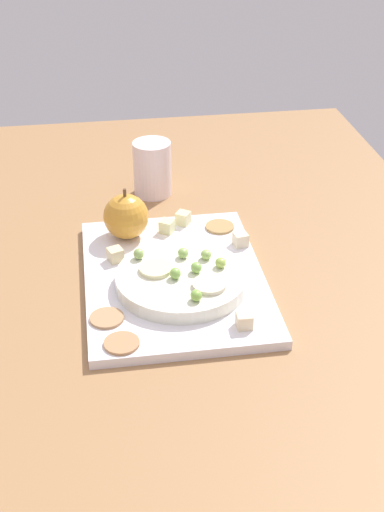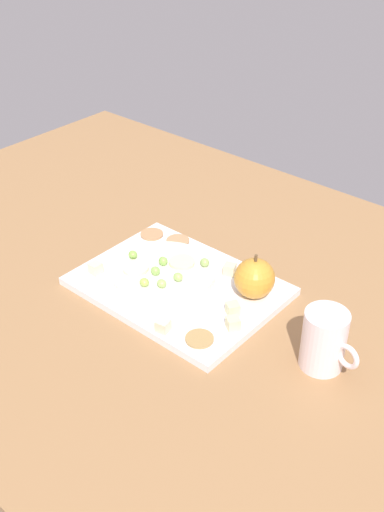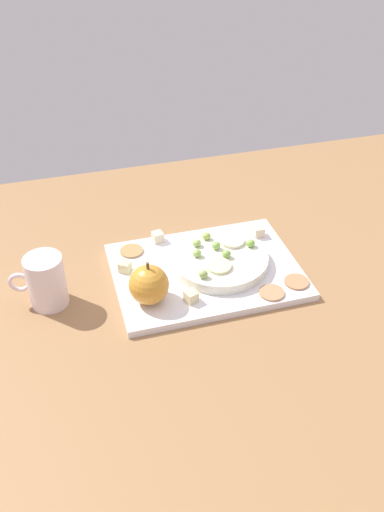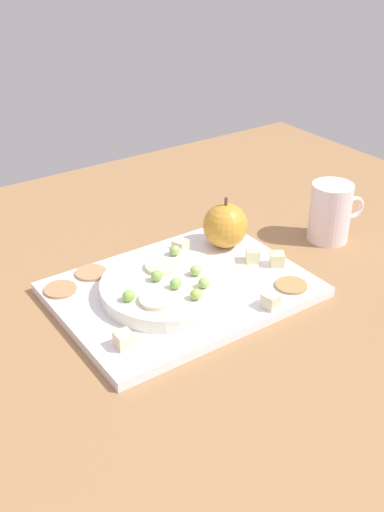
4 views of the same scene
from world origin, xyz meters
The scene contains 23 objects.
table centered at (0.00, 0.00, 2.26)cm, with size 140.26×97.49×4.52cm, color #9B7046.
platter centered at (-4.90, 2.77, 5.22)cm, with size 34.43×25.43×1.41cm, color white.
serving_dish centered at (-2.09, 3.44, 6.93)cm, with size 18.43×18.43×2.01cm, color white.
apple_whole centered at (-16.94, -3.07, 9.42)cm, with size 7.00×7.00×7.00cm, color gold.
apple_stem centered at (-16.94, -3.07, 13.52)cm, with size 0.50×0.50×1.20cm, color brown.
cheese_cube_0 centered at (8.45, 10.09, 6.93)cm, with size 2.01×2.01×2.01cm, color beige.
cheese_cube_1 centered at (-19.58, 6.15, 6.93)cm, with size 2.01×2.01×2.01cm, color beige.
cheese_cube_2 centered at (-11.58, 13.86, 6.93)cm, with size 2.01×2.01×2.01cm, color beige.
cheese_cube_3 centered at (-17.33, 3.28, 6.93)cm, with size 2.01×2.01×2.01cm, color beige.
cheese_cube_4 centered at (-10.05, -5.27, 6.93)cm, with size 2.01×2.01×2.01cm, color beige.
cracker_0 centered at (9.67, -5.75, 6.12)cm, with size 4.51×4.51×0.40cm, color tan.
cracker_1 centered at (4.19, -7.30, 6.12)cm, with size 4.51×4.51×0.40cm, color tan.
cracker_2 centered at (-17.31, 11.73, 6.12)cm, with size 4.51×4.51×0.40cm, color #A8854F.
grape_0 centered at (-2.08, 5.51, 8.71)cm, with size 1.69×1.52×1.56cm, color #8BBE57.
grape_1 centered at (4.49, 4.47, 8.69)cm, with size 1.69×1.52×1.52cm, color #88BD4C.
grape_2 centered at (-5.35, 7.44, 8.64)cm, with size 1.69×1.52×1.43cm, color #9CC163.
grape_3 centered at (-1.05, 2.45, 8.72)cm, with size 1.69×1.52×1.59cm, color #89BD52.
grape_4 centered at (-6.91, -2.04, 8.70)cm, with size 1.69×1.52×1.54cm, color #94B660.
grape_5 centered at (-2.90, 9.10, 8.65)cm, with size 1.69×1.52×1.43cm, color #9FC151.
grape_6 centered at (-6.23, 4.26, 8.68)cm, with size 1.69×1.52×1.49cm, color #98C060.
apple_slice_0 centered at (-3.34, -0.42, 8.23)cm, with size 4.62×4.62×0.60cm, color beige.
apple_slice_1 centered at (1.63, 6.70, 8.23)cm, with size 4.62×4.62×0.60cm, color beige.
cup centered at (-33.86, 2.79, 9.36)cm, with size 9.80×6.65×9.69cm.
Camera 1 is at (79.77, -7.62, 62.34)cm, focal length 50.14 mm.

